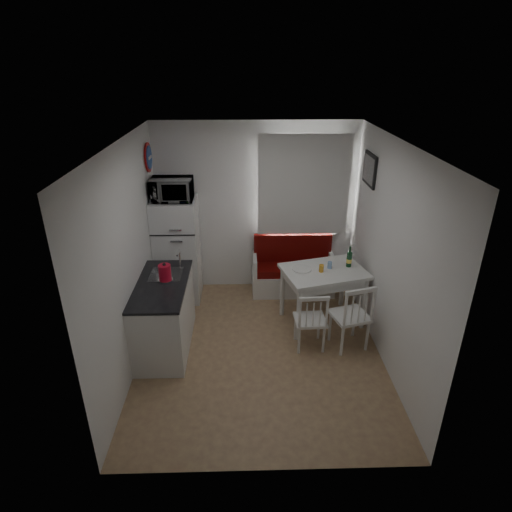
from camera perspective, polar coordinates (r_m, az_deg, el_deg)
The scene contains 22 objects.
floor at distance 5.58m, azimuth 0.53°, elevation -12.42°, with size 3.00×3.50×0.02m, color #8B654A.
ceiling at distance 4.50m, azimuth 0.67°, elevation 14.89°, with size 3.00×3.50×0.02m, color white.
wall_back at distance 6.52m, azimuth 0.01°, elevation 6.32°, with size 3.00×0.02×2.60m, color white.
wall_front at distance 3.40m, azimuth 1.73°, elevation -12.93°, with size 3.00×0.02×2.60m, color white.
wall_left at distance 5.07m, azimuth -16.60°, elevation -0.45°, with size 0.02×3.50×2.60m, color white.
wall_right at distance 5.18m, azimuth 17.43°, elevation -0.04°, with size 0.02×3.50×2.60m, color white.
window at distance 6.46m, azimuth 6.32°, elevation 8.98°, with size 1.22×0.06×1.47m, color white.
curtain at distance 6.38m, azimuth 6.42°, elevation 9.24°, with size 1.35×0.02×1.50m, color white.
kitchen_counter at distance 5.54m, azimuth -12.12°, elevation -7.63°, with size 0.62×1.32×1.16m.
wall_sign at distance 6.14m, azimuth -14.09°, elevation 12.63°, with size 0.40×0.40×0.03m, color #184491.
picture_frame at distance 5.92m, azimuth 14.90°, elevation 11.10°, with size 0.04×0.52×0.42m, color black.
bench at distance 6.73m, azimuth 4.91°, elevation -2.41°, with size 1.27×0.49×0.91m.
dining_table at distance 5.84m, azimuth 9.02°, elevation -2.65°, with size 1.23×1.00×0.80m.
chair_left at distance 5.34m, azimuth 7.41°, elevation -7.94°, with size 0.40×0.38×0.44m.
chair_right at distance 5.40m, azimuth 12.76°, elevation -7.20°, with size 0.53×0.52×0.50m.
fridge at distance 6.46m, azimuth -10.42°, elevation 0.79°, with size 0.63×0.63×1.57m, color white.
microwave at distance 6.10m, azimuth -11.17°, elevation 8.71°, with size 0.57×0.39×0.32m, color white.
kettle at distance 5.29m, azimuth -12.05°, elevation -2.18°, with size 0.18×0.18×0.24m, color red.
wine_bottle at distance 5.89m, azimuth 12.35°, elevation -0.08°, with size 0.07×0.07×0.29m, color #133D1E, non-canonical shape.
drinking_glass_orange at distance 5.72m, azimuth 8.70°, elevation -1.63°, with size 0.06×0.06×0.10m, color gold.
drinking_glass_blue at distance 5.83m, azimuth 9.80°, elevation -1.20°, with size 0.06×0.06×0.10m, color #7DA4D5.
plate at distance 5.76m, azimuth 6.11°, elevation -1.73°, with size 0.26×0.26×0.02m, color white.
Camera 1 is at (-0.18, -4.43, 3.39)m, focal length 30.00 mm.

